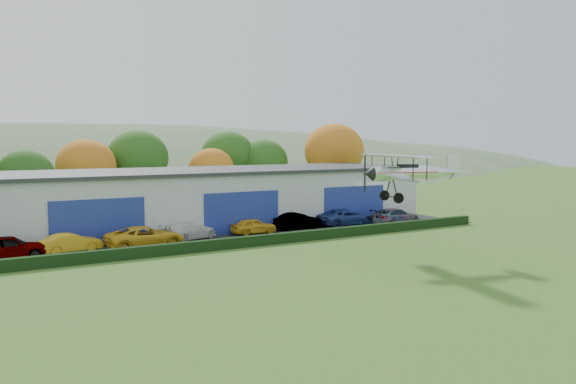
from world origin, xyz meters
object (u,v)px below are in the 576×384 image
car_7 (396,216)px  car_4 (254,226)px  hangar (214,197)px  car_1 (71,243)px  car_3 (189,231)px  car_5 (297,221)px  biplane (409,171)px  car_2 (145,237)px  car_0 (9,247)px  car_6 (346,217)px

car_7 → car_4: bearing=79.4°
hangar → car_7: size_ratio=7.93×
car_4 → car_7: 14.49m
hangar → car_1: bearing=-152.1°
car_3 → car_5: bearing=-110.0°
car_5 → biplane: biplane is taller
car_1 → car_2: size_ratio=0.72×
car_0 → car_3: 13.16m
hangar → car_3: size_ratio=8.25×
car_4 → car_7: size_ratio=0.76×
car_6 → car_7: 4.97m
car_7 → biplane: biplane is taller
car_7 → hangar: bearing=56.5°
car_1 → car_0: bearing=84.3°
car_1 → car_6: 24.60m
hangar → car_4: (0.66, -6.84, -1.94)m
car_5 → hangar: bearing=38.3°
car_3 → biplane: biplane is taller
car_5 → biplane: 15.46m
car_3 → biplane: bearing=-166.6°
hangar → car_2: size_ratio=7.02×
car_5 → biplane: bearing=178.8°
hangar → car_3: bearing=-127.0°
car_2 → biplane: 19.62m
car_0 → car_6: car_0 is taller
car_1 → car_6: (24.59, 0.63, 0.09)m
car_7 → car_1: bearing=84.0°
car_1 → car_2: bearing=-108.9°
car_3 → biplane: size_ratio=0.59×
car_2 → car_5: size_ratio=1.27×
car_1 → car_4: (14.92, 0.72, -0.02)m
car_2 → car_7: 24.29m
car_1 → car_2: (5.04, -0.94, 0.12)m
car_4 → car_5: size_ratio=0.86×
car_0 → biplane: (23.25, -13.34, 5.03)m
car_1 → biplane: 24.06m
car_1 → car_5: car_5 is taller
car_0 → car_6: size_ratio=0.84×
car_2 → car_5: car_2 is taller
car_0 → biplane: biplane is taller
hangar → car_5: (5.19, -6.48, -1.86)m
car_1 → car_2: car_2 is taller
car_5 → car_3: bearing=91.6°
car_2 → biplane: size_ratio=0.69×
car_4 → car_3: bearing=90.9°
car_0 → car_2: 9.10m
car_6 → biplane: 15.96m
car_5 → car_7: bearing=-101.5°
car_7 → biplane: 16.98m
car_4 → car_7: car_7 is taller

